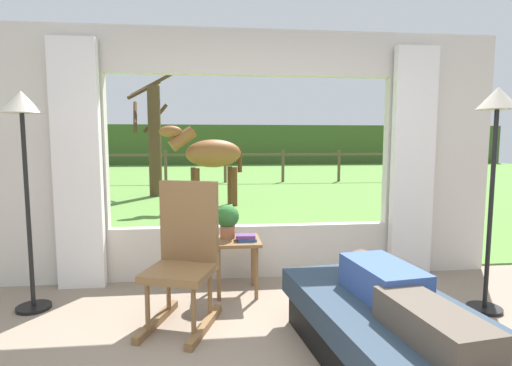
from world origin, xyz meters
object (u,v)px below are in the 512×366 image
(reclining_person, at_px, (397,292))
(rocking_chair, at_px, (184,255))
(potted_plant, at_px, (228,219))
(recliner_sofa, at_px, (391,336))
(pasture_tree, at_px, (154,137))
(book_stack, at_px, (246,238))
(horse, at_px, (210,154))
(floor_lamp_left, at_px, (23,135))
(floor_lamp_right, at_px, (496,132))
(side_table, at_px, (236,249))

(reclining_person, relative_size, rocking_chair, 1.28)
(potted_plant, bearing_deg, recliner_sofa, -55.65)
(rocking_chair, relative_size, pasture_tree, 0.34)
(reclining_person, xyz_separation_m, rocking_chair, (-1.34, 0.86, 0.02))
(book_stack, relative_size, horse, 0.11)
(reclining_person, bearing_deg, rocking_chair, 139.42)
(floor_lamp_left, bearing_deg, recliner_sofa, -24.15)
(book_stack, xyz_separation_m, floor_lamp_right, (2.00, -0.56, 0.96))
(floor_lamp_right, xyz_separation_m, pasture_tree, (-3.80, 7.38, 0.03))
(recliner_sofa, xyz_separation_m, horse, (-1.17, 6.31, 0.94))
(side_table, bearing_deg, pasture_tree, 104.27)
(rocking_chair, bearing_deg, side_table, 69.76)
(rocking_chair, distance_m, pasture_tree, 7.49)
(recliner_sofa, bearing_deg, side_table, 115.56)
(rocking_chair, distance_m, potted_plant, 0.73)
(reclining_person, height_order, floor_lamp_right, floor_lamp_right)
(book_stack, xyz_separation_m, horse, (-0.37, 5.00, 0.61))
(side_table, distance_m, potted_plant, 0.29)
(floor_lamp_right, bearing_deg, pasture_tree, 117.26)
(book_stack, bearing_deg, recliner_sofa, -58.33)
(potted_plant, distance_m, horse, 4.91)
(potted_plant, height_order, horse, horse)
(side_table, height_order, floor_lamp_left, floor_lamp_left)
(potted_plant, bearing_deg, rocking_chair, -120.63)
(rocking_chair, bearing_deg, floor_lamp_left, -177.37)
(horse, bearing_deg, floor_lamp_right, -174.28)
(rocking_chair, relative_size, potted_plant, 3.50)
(side_table, distance_m, horse, 5.01)
(book_stack, bearing_deg, floor_lamp_left, -176.23)
(floor_lamp_right, relative_size, horse, 1.03)
(potted_plant, distance_m, floor_lamp_right, 2.41)
(reclining_person, relative_size, floor_lamp_right, 0.77)
(reclining_person, height_order, rocking_chair, rocking_chair)
(potted_plant, relative_size, pasture_tree, 0.10)
(recliner_sofa, distance_m, floor_lamp_left, 3.17)
(pasture_tree, bearing_deg, horse, -51.61)
(horse, relative_size, pasture_tree, 0.56)
(book_stack, bearing_deg, horse, 94.19)
(rocking_chair, bearing_deg, recliner_sofa, -12.90)
(reclining_person, xyz_separation_m, floor_lamp_right, (1.19, 0.80, 0.99))
(book_stack, height_order, floor_lamp_left, floor_lamp_left)
(recliner_sofa, xyz_separation_m, reclining_person, (0.00, -0.05, 0.30))
(rocking_chair, bearing_deg, pasture_tree, 118.41)
(rocking_chair, distance_m, book_stack, 0.72)
(reclining_person, bearing_deg, horse, 92.80)
(rocking_chair, bearing_deg, book_stack, 61.73)
(floor_lamp_left, relative_size, horse, 1.02)
(rocking_chair, height_order, pasture_tree, pasture_tree)
(floor_lamp_left, height_order, pasture_tree, pasture_tree)
(potted_plant, height_order, floor_lamp_left, floor_lamp_left)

